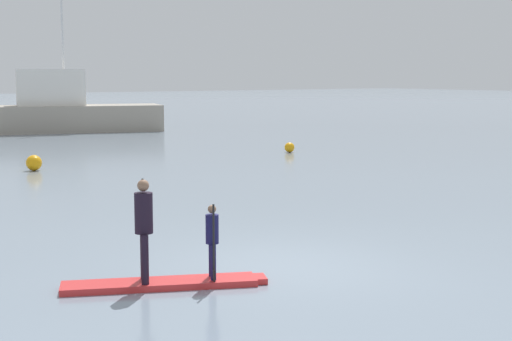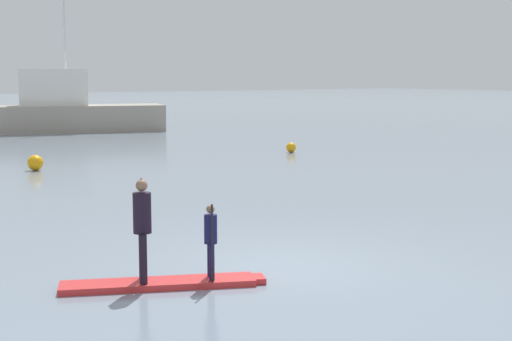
{
  "view_description": "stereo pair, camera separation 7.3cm",
  "coord_description": "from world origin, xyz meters",
  "views": [
    {
      "loc": [
        -7.57,
        -10.13,
        3.2
      ],
      "look_at": [
        1.94,
        3.59,
        1.1
      ],
      "focal_mm": 53.64,
      "sensor_mm": 36.0,
      "label": 1
    },
    {
      "loc": [
        -7.51,
        -10.17,
        3.2
      ],
      "look_at": [
        1.94,
        3.59,
        1.1
      ],
      "focal_mm": 53.64,
      "sensor_mm": 36.0,
      "label": 2
    }
  ],
  "objects": [
    {
      "name": "ground_plane",
      "position": [
        0.0,
        0.0,
        0.0
      ],
      "size": [
        240.0,
        240.0,
        0.0
      ],
      "primitive_type": "plane",
      "color": "gray"
    },
    {
      "name": "paddleboard_near",
      "position": [
        -2.29,
        -0.07,
        0.05
      ],
      "size": [
        3.03,
        1.7,
        0.1
      ],
      "color": "red",
      "rests_on": "ground"
    },
    {
      "name": "paddler_adult",
      "position": [
        -2.55,
        0.06,
        0.99
      ],
      "size": [
        0.36,
        0.46,
        1.55
      ],
      "color": "black",
      "rests_on": "paddleboard_near"
    },
    {
      "name": "paddler_child_solo",
      "position": [
        -1.62,
        -0.38,
        0.74
      ],
      "size": [
        0.26,
        0.37,
        1.18
      ],
      "color": "#19194C",
      "rests_on": "paddleboard_near"
    },
    {
      "name": "fishing_boat_white_large",
      "position": [
        7.95,
        31.24,
        1.17
      ],
      "size": [
        10.87,
        5.93,
        7.68
      ],
      "color": "#9E9384",
      "rests_on": "ground"
    },
    {
      "name": "mooring_buoy_mid",
      "position": [
        11.46,
        14.89,
        0.21
      ],
      "size": [
        0.41,
        0.41,
        0.41
      ],
      "primitive_type": "sphere",
      "color": "orange",
      "rests_on": "ground"
    },
    {
      "name": "mooring_buoy_far",
      "position": [
        0.78,
        14.96,
        0.26
      ],
      "size": [
        0.53,
        0.53,
        0.53
      ],
      "primitive_type": "sphere",
      "color": "orange",
      "rests_on": "ground"
    }
  ]
}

